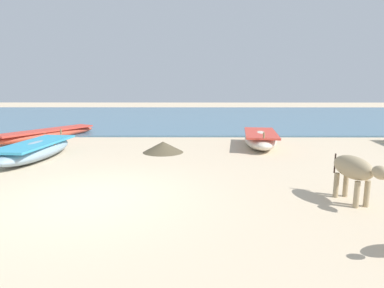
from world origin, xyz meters
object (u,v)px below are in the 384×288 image
(fishing_boat_2, at_px, (36,150))
(cow_adult_dun, at_px, (355,170))
(fishing_boat_6, at_px, (47,134))
(fishing_boat_1, at_px, (260,139))

(fishing_boat_2, distance_m, cow_adult_dun, 9.10)
(fishing_boat_6, xyz_separation_m, cow_adult_dun, (9.63, -7.78, 0.44))
(fishing_boat_2, bearing_deg, fishing_boat_1, -69.12)
(fishing_boat_6, height_order, cow_adult_dun, cow_adult_dun)
(fishing_boat_2, height_order, cow_adult_dun, cow_adult_dun)
(cow_adult_dun, bearing_deg, fishing_boat_1, 173.17)
(fishing_boat_1, height_order, fishing_boat_6, fishing_boat_1)
(fishing_boat_6, relative_size, cow_adult_dun, 3.26)
(fishing_boat_6, distance_m, cow_adult_dun, 12.39)
(fishing_boat_1, bearing_deg, cow_adult_dun, 13.54)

